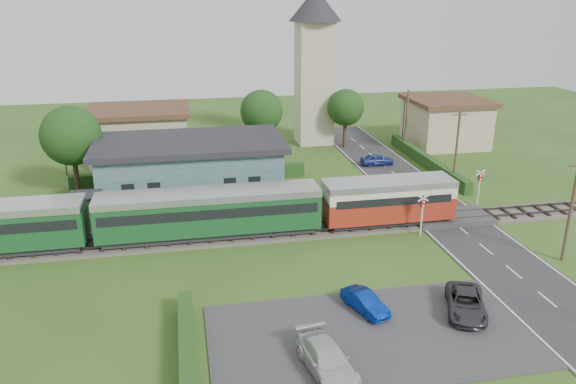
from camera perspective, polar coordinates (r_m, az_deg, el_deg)
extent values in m
plane|color=#2D4C19|center=(41.34, 4.88, -4.93)|extent=(120.00, 120.00, 0.00)
cube|color=#4C443D|center=(43.06, 4.17, -3.73)|extent=(76.00, 3.20, 0.20)
cube|color=#3F3F47|center=(42.30, 4.43, -3.72)|extent=(76.00, 0.08, 0.15)
cube|color=#3F3F47|center=(43.57, 3.94, -2.98)|extent=(76.00, 0.08, 0.15)
cube|color=#28282B|center=(44.94, 17.28, -3.68)|extent=(6.00, 70.00, 0.05)
cube|color=#333335|center=(30.93, 8.30, -14.22)|extent=(17.00, 9.00, 0.08)
cube|color=#333335|center=(46.49, 16.18, -2.51)|extent=(6.20, 3.40, 0.45)
cube|color=gray|center=(44.63, -9.43, -2.91)|extent=(30.00, 3.00, 0.45)
cube|color=#BFB192|center=(44.72, -19.82, -1.85)|extent=(2.00, 2.00, 2.40)
cube|color=#232328|center=(44.29, -20.01, -0.31)|extent=(2.30, 2.30, 0.15)
cube|color=#39575C|center=(49.34, -9.82, 1.98)|extent=(15.00, 8.00, 4.80)
cube|color=#232328|center=(48.61, -10.00, 4.96)|extent=(16.00, 9.00, 0.50)
cube|color=#232328|center=(46.04, -9.58, -1.03)|extent=(1.20, 0.12, 2.20)
cube|color=black|center=(45.81, -15.92, 0.10)|extent=(1.00, 0.12, 1.20)
cube|color=black|center=(45.66, -13.43, 0.26)|extent=(1.00, 0.12, 1.20)
cube|color=black|center=(45.74, -5.92, 0.74)|extent=(1.00, 0.12, 1.20)
cube|color=black|center=(45.94, -3.43, 0.90)|extent=(1.00, 0.12, 1.20)
cube|color=#232328|center=(44.24, 10.01, -2.64)|extent=(9.00, 2.20, 0.50)
cube|color=maroon|center=(43.87, 10.08, -1.43)|extent=(10.00, 2.80, 1.80)
cube|color=beige|center=(43.44, 10.18, 0.11)|extent=(10.00, 2.82, 0.90)
cube|color=black|center=(43.56, 10.15, -0.33)|extent=(9.00, 2.88, 0.60)
cube|color=#B4B6BB|center=(43.23, 10.23, 0.92)|extent=(10.00, 2.90, 0.45)
cube|color=#232328|center=(41.57, -7.86, -4.02)|extent=(15.20, 2.20, 0.50)
cube|color=#154820|center=(40.99, -7.96, -2.10)|extent=(16.00, 2.80, 2.60)
cube|color=black|center=(40.84, -7.98, -1.58)|extent=(15.40, 2.86, 0.70)
cube|color=#B4B6BB|center=(40.49, -8.05, -0.26)|extent=(16.00, 2.90, 0.50)
cube|color=#BFB192|center=(66.72, 2.68, 10.92)|extent=(4.00, 4.00, 14.00)
cone|color=#232328|center=(65.95, 2.81, 18.50)|extent=(6.00, 6.00, 3.60)
cube|color=tan|center=(62.97, -14.79, 5.58)|extent=(10.00, 8.00, 5.00)
cube|color=#472D1E|center=(62.38, -15.01, 8.03)|extent=(10.80, 8.80, 0.50)
cube|color=tan|center=(68.99, 15.71, 6.70)|extent=(8.00, 8.00, 5.00)
cube|color=#472D1E|center=(68.46, 15.92, 8.94)|extent=(8.80, 8.80, 0.50)
cube|color=#193814|center=(29.24, -10.20, -15.23)|extent=(0.80, 9.00, 1.20)
cube|color=#193814|center=(60.01, 13.89, 3.09)|extent=(0.80, 18.00, 1.20)
cube|color=#193814|center=(54.16, -9.86, 1.64)|extent=(22.00, 0.80, 1.30)
cylinder|color=#332316|center=(53.15, -20.73, 1.87)|extent=(0.44, 0.44, 4.12)
sphere|color=#143311|center=(52.29, -21.17, 5.35)|extent=(5.20, 5.20, 5.20)
cylinder|color=#332316|center=(61.61, -2.66, 5.36)|extent=(0.44, 0.44, 3.85)
sphere|color=#143311|center=(60.91, -2.71, 8.20)|extent=(4.60, 4.60, 4.60)
cylinder|color=#332316|center=(65.67, 5.79, 6.06)|extent=(0.44, 0.44, 3.58)
sphere|color=#143311|center=(65.05, 5.87, 8.54)|extent=(4.20, 4.20, 4.20)
cylinder|color=#473321|center=(41.31, 26.76, -1.85)|extent=(0.22, 0.22, 7.00)
cylinder|color=#473321|center=(54.08, 16.74, 4.21)|extent=(0.22, 0.22, 7.00)
cube|color=#473321|center=(53.36, 17.08, 7.52)|extent=(1.40, 0.10, 0.10)
cylinder|color=#473321|center=(64.61, 11.92, 7.07)|extent=(0.22, 0.22, 7.00)
cube|color=#473321|center=(64.00, 12.12, 9.86)|extent=(1.40, 0.10, 0.10)
cylinder|color=silver|center=(42.51, 13.43, -2.51)|extent=(0.12, 0.12, 3.00)
cube|color=#232328|center=(42.12, 13.55, -1.13)|extent=(0.35, 0.18, 0.55)
sphere|color=#FF190C|center=(41.97, 13.63, -0.99)|extent=(0.14, 0.14, 0.14)
sphere|color=#FF190C|center=(42.07, 13.60, -1.37)|extent=(0.14, 0.14, 0.14)
cube|color=silver|center=(41.98, 13.59, -0.62)|extent=(0.84, 0.05, 0.55)
cube|color=silver|center=(41.98, 13.59, -0.62)|extent=(0.84, 0.05, 0.55)
cylinder|color=silver|center=(49.69, 18.80, 0.22)|extent=(0.12, 0.12, 3.00)
cube|color=#232328|center=(49.36, 18.94, 1.43)|extent=(0.35, 0.18, 0.55)
sphere|color=#FF190C|center=(49.21, 19.03, 1.55)|extent=(0.14, 0.14, 0.14)
sphere|color=#FF190C|center=(49.30, 18.99, 1.22)|extent=(0.14, 0.14, 0.14)
cube|color=silver|center=(49.24, 18.99, 1.87)|extent=(0.84, 0.05, 0.55)
cube|color=silver|center=(49.24, 18.99, 1.87)|extent=(0.84, 0.05, 0.55)
cylinder|color=#3F3F47|center=(59.07, -21.82, 3.89)|extent=(0.14, 0.14, 5.00)
sphere|color=orange|center=(58.50, -22.13, 6.24)|extent=(0.30, 0.30, 0.30)
cylinder|color=#3F3F47|center=(70.00, 11.67, 7.21)|extent=(0.14, 0.14, 5.00)
sphere|color=orange|center=(69.52, 11.82, 9.22)|extent=(0.30, 0.30, 0.30)
imported|color=navy|center=(59.33, 9.04, 3.27)|extent=(3.45, 1.39, 1.17)
imported|color=navy|center=(32.63, 7.83, -11.01)|extent=(2.19, 3.51, 1.09)
imported|color=silver|center=(27.80, 3.99, -16.61)|extent=(2.57, 4.86, 1.34)
imported|color=#323236|center=(33.64, 17.64, -10.70)|extent=(3.53, 4.83, 1.22)
imported|color=gray|center=(44.62, -1.34, -1.13)|extent=(0.72, 0.56, 1.73)
imported|color=gray|center=(44.01, -15.30, -2.15)|extent=(0.91, 1.02, 1.75)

